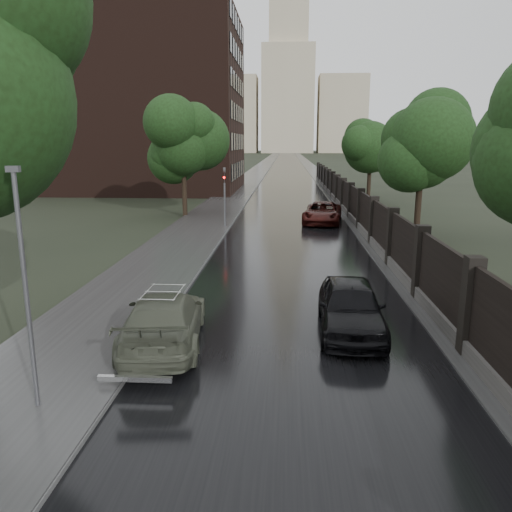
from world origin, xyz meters
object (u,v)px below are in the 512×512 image
object	(u,v)px
tree_right_c	(371,150)
lamp_post	(26,290)
volga_sedan	(164,319)
car_right_far	(322,213)
tree_right_b	(422,154)
tree_left_far	(183,147)
traffic_light	(225,192)
car_right_near	(351,306)

from	to	relation	value
tree_right_c	lamp_post	size ratio (longest dim) A/B	1.37
tree_right_c	lamp_post	distance (m)	40.67
volga_sedan	car_right_far	world-z (taller)	car_right_far
tree_right_b	lamp_post	world-z (taller)	tree_right_b
tree_left_far	tree_right_b	world-z (taller)	tree_left_far
tree_left_far	traffic_light	world-z (taller)	tree_left_far
volga_sedan	car_right_near	xyz separation A→B (m)	(5.30, 1.31, 0.04)
lamp_post	car_right_far	distance (m)	27.04
tree_left_far	tree_right_c	xyz separation A→B (m)	(15.50, 10.00, -0.29)
lamp_post	volga_sedan	size ratio (longest dim) A/B	0.99
lamp_post	tree_right_c	bearing A→B (deg)	71.48
tree_right_b	tree_right_c	bearing A→B (deg)	90.00
lamp_post	traffic_light	bearing A→B (deg)	87.32
tree_right_b	tree_right_c	size ratio (longest dim) A/B	1.00
traffic_light	volga_sedan	distance (m)	19.85
tree_right_b	car_right_far	distance (m)	8.55
volga_sedan	car_right_far	bearing A→B (deg)	-111.45
car_right_near	tree_right_c	bearing A→B (deg)	82.40
car_right_near	volga_sedan	bearing A→B (deg)	-163.92
tree_left_far	car_right_far	bearing A→B (deg)	-14.45
volga_sedan	lamp_post	bearing A→B (deg)	57.73
lamp_post	traffic_light	size ratio (longest dim) A/B	1.28
tree_left_far	tree_right_c	bearing A→B (deg)	32.83
tree_left_far	car_right_near	xyz separation A→B (m)	(9.70, -23.47, -4.45)
lamp_post	volga_sedan	world-z (taller)	lamp_post
tree_left_far	traffic_light	size ratio (longest dim) A/B	1.85
lamp_post	car_right_far	size ratio (longest dim) A/B	0.94
car_right_far	tree_left_far	bearing A→B (deg)	173.49
tree_right_c	volga_sedan	bearing A→B (deg)	-107.70
lamp_post	traffic_light	distance (m)	23.52
tree_right_b	car_right_near	xyz separation A→B (m)	(-5.80, -15.47, -4.16)
tree_right_c	volga_sedan	size ratio (longest dim) A/B	1.36
car_right_near	car_right_far	bearing A→B (deg)	90.55
lamp_post	volga_sedan	bearing A→B (deg)	64.21
tree_left_far	car_right_near	size ratio (longest dim) A/B	1.59
tree_left_far	traffic_light	xyz separation A→B (m)	(3.70, -5.01, -2.84)
traffic_light	volga_sedan	size ratio (longest dim) A/B	0.78
traffic_light	car_right_far	xyz separation A→B (m)	(6.61, 2.35, -1.64)
traffic_light	tree_left_far	bearing A→B (deg)	126.47
tree_left_far	lamp_post	distance (m)	28.73
traffic_light	car_right_far	size ratio (longest dim) A/B	0.74
tree_right_b	traffic_light	distance (m)	12.44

